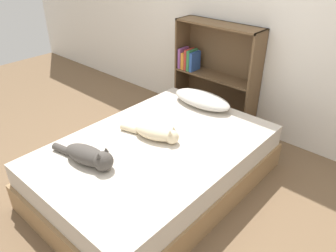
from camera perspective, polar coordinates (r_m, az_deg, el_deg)
name	(u,v)px	position (r m, az deg, el deg)	size (l,w,h in m)	color
ground_plane	(157,184)	(2.88, -1.96, -10.14)	(8.00, 8.00, 0.00)	brown
wall_back	(257,10)	(3.41, 15.26, 18.90)	(8.00, 0.06, 2.50)	white
bed	(156,165)	(2.75, -2.04, -6.82)	(1.30, 1.94, 0.42)	#99754C
pillow	(202,99)	(3.20, 5.94, 4.62)	(0.62, 0.29, 0.13)	beige
cat_light	(156,133)	(2.65, -2.06, -1.17)	(0.53, 0.25, 0.14)	beige
cat_dark	(90,156)	(2.43, -13.49, -5.13)	(0.57, 0.23, 0.16)	#47423D
bookshelf	(215,73)	(3.65, 8.20, 9.14)	(0.94, 0.26, 1.11)	brown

